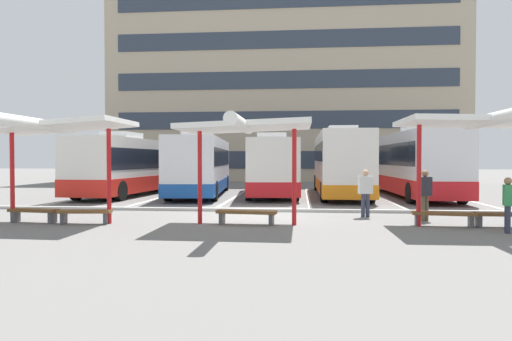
{
  "coord_description": "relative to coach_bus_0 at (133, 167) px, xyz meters",
  "views": [
    {
      "loc": [
        1.55,
        -16.75,
        2.07
      ],
      "look_at": [
        -0.37,
        3.6,
        1.57
      ],
      "focal_mm": 32.97,
      "sensor_mm": 36.0,
      "label": 1
    }
  ],
  "objects": [
    {
      "name": "bench_3",
      "position": [
        14.02,
        -11.57,
        -1.28
      ],
      "size": [
        1.89,
        0.66,
        0.45
      ],
      "color": "brown",
      "rests_on": "ground"
    },
    {
      "name": "coach_bus_4",
      "position": [
        15.79,
        0.18,
        0.14
      ],
      "size": [
        2.8,
        11.94,
        3.78
      ],
      "color": "silver",
      "rests_on": "ground"
    },
    {
      "name": "lane_stripe_4",
      "position": [
        14.02,
        -0.35,
        -1.62
      ],
      "size": [
        0.16,
        14.0,
        0.01
      ],
      "primitive_type": "cube",
      "color": "white",
      "rests_on": "ground"
    },
    {
      "name": "lane_stripe_2",
      "position": [
        6.11,
        -0.35,
        -1.62
      ],
      "size": [
        0.16,
        14.0,
        0.01
      ],
      "primitive_type": "cube",
      "color": "white",
      "rests_on": "ground"
    },
    {
      "name": "waiting_shelter_0",
      "position": [
        1.92,
        -12.18,
        1.42
      ],
      "size": [
        4.27,
        4.9,
        3.34
      ],
      "color": "red",
      "rests_on": "ground"
    },
    {
      "name": "bench_0",
      "position": [
        1.02,
        -11.92,
        -1.28
      ],
      "size": [
        1.71,
        0.62,
        0.45
      ],
      "color": "brown",
      "rests_on": "ground"
    },
    {
      "name": "coach_bus_2",
      "position": [
        7.97,
        0.31,
        -0.03
      ],
      "size": [
        3.42,
        10.45,
        3.44
      ],
      "color": "silver",
      "rests_on": "ground"
    },
    {
      "name": "bench_4",
      "position": [
        15.82,
        -11.6,
        -1.28
      ],
      "size": [
        1.87,
        0.46,
        0.45
      ],
      "color": "brown",
      "rests_on": "ground"
    },
    {
      "name": "platform_kerb",
      "position": [
        8.09,
        -8.03,
        -1.56
      ],
      "size": [
        44.0,
        0.24,
        0.12
      ],
      "primitive_type": "cube",
      "color": "#ADADA8",
      "rests_on": "ground"
    },
    {
      "name": "coach_bus_0",
      "position": [
        0.0,
        0.0,
        0.0
      ],
      "size": [
        3.48,
        11.49,
        3.53
      ],
      "color": "silver",
      "rests_on": "ground"
    },
    {
      "name": "waiting_passenger_1",
      "position": [
        15.4,
        -12.74,
        -0.73
      ],
      "size": [
        0.34,
        0.49,
        1.56
      ],
      "color": "#33384C",
      "rests_on": "ground"
    },
    {
      "name": "terminal_building",
      "position": [
        8.12,
        21.98,
        9.28
      ],
      "size": [
        33.46,
        11.53,
        24.52
      ],
      "color": "tan",
      "rests_on": "ground"
    },
    {
      "name": "ground_plane",
      "position": [
        8.09,
        -9.63,
        -1.62
      ],
      "size": [
        160.0,
        160.0,
        0.0
      ],
      "primitive_type": "plane",
      "color": "slate"
    },
    {
      "name": "coach_bus_1",
      "position": [
        4.0,
        -0.03,
        0.04
      ],
      "size": [
        3.45,
        11.15,
        3.55
      ],
      "color": "silver",
      "rests_on": "ground"
    },
    {
      "name": "waiting_passenger_0",
      "position": [
        11.95,
        -9.44,
        -0.64
      ],
      "size": [
        0.52,
        0.32,
        1.69
      ],
      "color": "#33384C",
      "rests_on": "ground"
    },
    {
      "name": "waiting_shelter_2",
      "position": [
        14.92,
        -11.87,
        1.5
      ],
      "size": [
        4.31,
        5.21,
        3.34
      ],
      "color": "red",
      "rests_on": "ground"
    },
    {
      "name": "bench_1",
      "position": [
        2.82,
        -12.06,
        -1.28
      ],
      "size": [
        1.68,
        0.62,
        0.45
      ],
      "color": "brown",
      "rests_on": "ground"
    },
    {
      "name": "coach_bus_3",
      "position": [
        11.84,
        0.46,
        0.17
      ],
      "size": [
        2.56,
        12.01,
        3.79
      ],
      "color": "silver",
      "rests_on": "ground"
    },
    {
      "name": "waiting_passenger_2",
      "position": [
        13.77,
        -10.31,
        -0.63
      ],
      "size": [
        0.52,
        0.47,
        1.7
      ],
      "color": "brown",
      "rests_on": "ground"
    },
    {
      "name": "lane_stripe_3",
      "position": [
        10.07,
        -0.35,
        -1.62
      ],
      "size": [
        0.16,
        14.0,
        0.01
      ],
      "primitive_type": "cube",
      "color": "white",
      "rests_on": "ground"
    },
    {
      "name": "lane_stripe_5",
      "position": [
        17.97,
        -0.35,
        -1.62
      ],
      "size": [
        0.16,
        14.0,
        0.01
      ],
      "primitive_type": "cube",
      "color": "white",
      "rests_on": "ground"
    },
    {
      "name": "bench_2",
      "position": [
        7.96,
        -11.74,
        -1.28
      ],
      "size": [
        1.94,
        0.65,
        0.45
      ],
      "color": "brown",
      "rests_on": "ground"
    },
    {
      "name": "lane_stripe_1",
      "position": [
        2.16,
        -0.35,
        -1.62
      ],
      "size": [
        0.16,
        14.0,
        0.01
      ],
      "primitive_type": "cube",
      "color": "white",
      "rests_on": "ground"
    },
    {
      "name": "waiting_shelter_1",
      "position": [
        7.96,
        -11.96,
        1.39
      ],
      "size": [
        4.0,
        5.05,
        3.24
      ],
      "color": "red",
      "rests_on": "ground"
    },
    {
      "name": "lane_stripe_0",
      "position": [
        -1.79,
        -0.35,
        -1.62
      ],
      "size": [
        0.16,
        14.0,
        0.01
      ],
      "primitive_type": "cube",
      "color": "white",
      "rests_on": "ground"
    }
  ]
}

